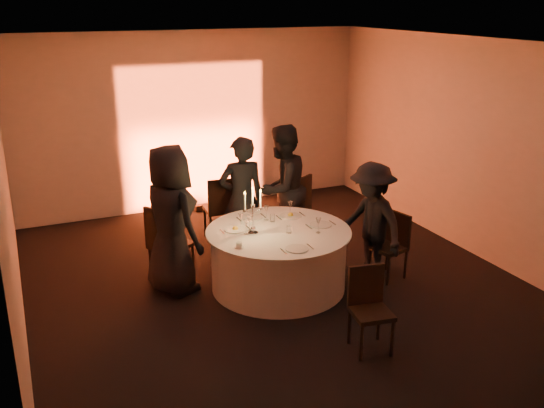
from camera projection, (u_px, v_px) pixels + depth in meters
name	position (u px, v px, depth m)	size (l,w,h in m)	color
floor	(278.00, 286.00, 7.71)	(7.00, 7.00, 0.00)	black
ceiling	(279.00, 44.00, 6.74)	(7.00, 7.00, 0.00)	silver
wall_back	(194.00, 121.00, 10.26)	(7.00, 7.00, 0.00)	beige
wall_front	(487.00, 300.00, 4.20)	(7.00, 7.00, 0.00)	beige
wall_left	(7.00, 206.00, 6.08)	(7.00, 7.00, 0.00)	beige
wall_right	(476.00, 149.00, 8.37)	(7.00, 7.00, 0.00)	beige
uplighter_fixture	(202.00, 207.00, 10.47)	(0.25, 0.12, 0.10)	black
banquet_table	(278.00, 259.00, 7.59)	(1.80, 1.80, 0.77)	black
chair_left	(166.00, 241.00, 7.64)	(0.62, 0.62, 1.03)	black
chair_back_left	(221.00, 205.00, 8.99)	(0.47, 0.47, 1.00)	black
chair_back_right	(295.00, 206.00, 8.90)	(0.63, 0.63, 1.04)	black
chair_right	(393.00, 242.00, 7.86)	(0.46, 0.45, 0.87)	black
chair_front	(369.00, 304.00, 6.24)	(0.45, 0.45, 0.89)	black
guest_left	(171.00, 220.00, 7.33)	(0.91, 0.59, 1.87)	black
guest_back_left	(242.00, 199.00, 8.29)	(0.64, 0.42, 1.75)	black
guest_back_right	(282.00, 188.00, 8.62)	(0.89, 0.69, 1.83)	black
guest_right	(371.00, 222.00, 7.70)	(1.01, 0.58, 1.57)	black
plate_left	(235.00, 229.00, 7.46)	(0.35, 0.27, 0.08)	silver
plate_back_left	(251.00, 217.00, 7.88)	(0.36, 0.30, 0.01)	silver
plate_back_right	(291.00, 215.00, 7.93)	(0.35, 0.29, 0.08)	silver
plate_right	(321.00, 225.00, 7.63)	(0.36, 0.28, 0.01)	silver
plate_front	(297.00, 249.00, 6.90)	(0.36, 0.27, 0.01)	silver
coffee_cup	(239.00, 245.00, 6.94)	(0.11, 0.11, 0.07)	silver
candelabra	(253.00, 217.00, 7.29)	(0.25, 0.12, 0.60)	silver
wine_glass_a	(249.00, 220.00, 7.40)	(0.07, 0.07, 0.19)	white
wine_glass_b	(266.00, 210.00, 7.77)	(0.07, 0.07, 0.19)	white
wine_glass_c	(318.00, 222.00, 7.34)	(0.07, 0.07, 0.19)	white
wine_glass_d	(241.00, 217.00, 7.50)	(0.07, 0.07, 0.19)	white
wine_glass_e	(246.00, 224.00, 7.30)	(0.07, 0.07, 0.19)	white
wine_glass_f	(290.00, 205.00, 7.93)	(0.07, 0.07, 0.19)	white
tumbler_a	(273.00, 218.00, 7.75)	(0.07, 0.07, 0.09)	white
tumbler_b	(289.00, 229.00, 7.37)	(0.07, 0.07, 0.09)	white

